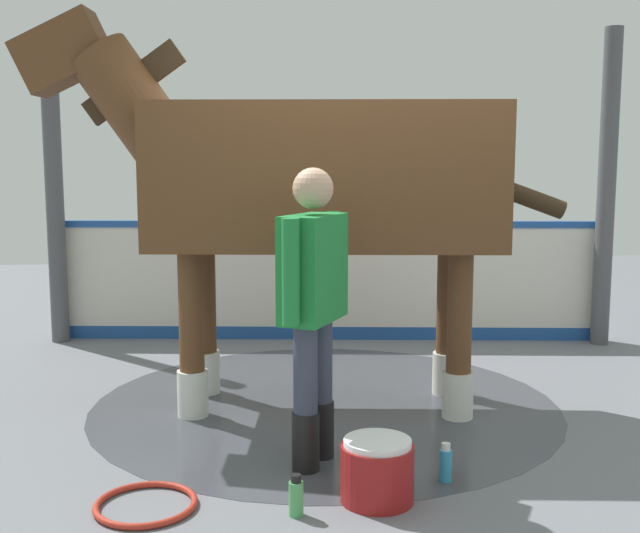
{
  "coord_description": "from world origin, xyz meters",
  "views": [
    {
      "loc": [
        4.87,
        -0.95,
        1.64
      ],
      "look_at": [
        0.32,
        -0.39,
        1.02
      ],
      "focal_mm": 43.36,
      "sensor_mm": 36.0,
      "label": 1
    }
  ],
  "objects": [
    {
      "name": "hose_coil",
      "position": [
        1.29,
        -1.35,
        0.02
      ],
      "size": [
        0.5,
        0.5,
        0.03
      ],
      "primitive_type": "torus",
      "color": "#B72D1E",
      "rests_on": "ground"
    },
    {
      "name": "bottle_shampoo",
      "position": [
        1.16,
        0.17,
        0.09
      ],
      "size": [
        0.07,
        0.07,
        0.21
      ],
      "color": "#3399CC",
      "rests_on": "ground"
    },
    {
      "name": "bottle_spray",
      "position": [
        1.45,
        -0.64,
        0.09
      ],
      "size": [
        0.07,
        0.07,
        0.2
      ],
      "color": "#4CA559",
      "rests_on": "ground"
    },
    {
      "name": "roof_post_far",
      "position": [
        -1.66,
        2.42,
        1.4
      ],
      "size": [
        0.16,
        0.16,
        2.81
      ],
      "primitive_type": "cylinder",
      "color": "#4C4C51",
      "rests_on": "ground"
    },
    {
      "name": "wet_patch",
      "position": [
        -0.19,
        -0.29,
        0.0
      ],
      "size": [
        3.16,
        3.16,
        0.0
      ],
      "primitive_type": "cylinder",
      "color": "#42444C",
      "rests_on": "ground"
    },
    {
      "name": "wash_bucket",
      "position": [
        1.34,
        -0.23,
        0.15
      ],
      "size": [
        0.36,
        0.36,
        0.31
      ],
      "color": "maroon",
      "rests_on": "ground"
    },
    {
      "name": "barrier_wall",
      "position": [
        -2.15,
        -0.01,
        0.51
      ],
      "size": [
        0.8,
        5.01,
        1.11
      ],
      "color": "silver",
      "rests_on": "ground"
    },
    {
      "name": "roof_post_near",
      "position": [
        -2.36,
        -2.48,
        1.4
      ],
      "size": [
        0.16,
        0.16,
        2.81
      ],
      "primitive_type": "cylinder",
      "color": "#4C4C51",
      "rests_on": "ground"
    },
    {
      "name": "horse",
      "position": [
        -0.2,
        -0.4,
        1.52
      ],
      "size": [
        1.24,
        3.59,
        2.62
      ],
      "rotation": [
        0.0,
        0.0,
        -1.71
      ],
      "color": "brown",
      "rests_on": "ground"
    },
    {
      "name": "handler",
      "position": [
        0.83,
        -0.49,
        0.92
      ],
      "size": [
        0.58,
        0.42,
        1.61
      ],
      "rotation": [
        0.0,
        0.0,
        1.05
      ],
      "color": "black",
      "rests_on": "ground"
    },
    {
      "name": "ground_plane",
      "position": [
        0.0,
        0.0,
        -0.01
      ],
      "size": [
        16.0,
        16.0,
        0.02
      ],
      "primitive_type": "cube",
      "color": "slate"
    }
  ]
}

